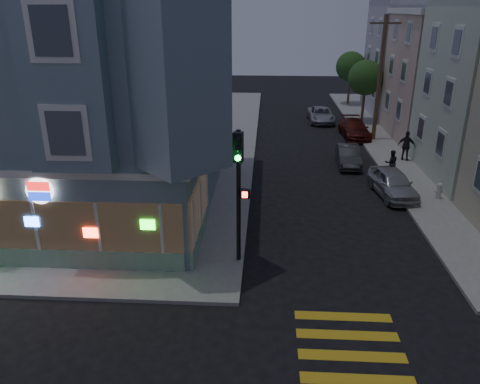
# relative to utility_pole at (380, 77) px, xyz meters

# --- Properties ---
(ground) EXTENTS (120.00, 120.00, 0.00)m
(ground) POSITION_rel_utility_pole_xyz_m (-12.00, -24.00, -4.80)
(ground) COLOR black
(ground) RESTS_ON ground
(sidewalk_nw) EXTENTS (33.00, 42.00, 0.15)m
(sidewalk_nw) POSITION_rel_utility_pole_xyz_m (-25.50, -1.00, -4.72)
(sidewalk_nw) COLOR gray
(sidewalk_nw) RESTS_ON ground
(corner_building) EXTENTS (14.60, 14.60, 11.40)m
(corner_building) POSITION_rel_utility_pole_xyz_m (-18.00, -13.02, 1.02)
(corner_building) COLOR slate
(corner_building) RESTS_ON sidewalk_nw
(row_house_c) EXTENTS (12.00, 8.60, 9.00)m
(row_house_c) POSITION_rel_utility_pole_xyz_m (7.50, 1.00, -0.15)
(row_house_c) COLOR tan
(row_house_c) RESTS_ON sidewalk_ne
(row_house_d) EXTENTS (12.00, 8.60, 10.50)m
(row_house_d) POSITION_rel_utility_pole_xyz_m (7.50, 10.00, 0.60)
(row_house_d) COLOR #ACA8B9
(row_house_d) RESTS_ON sidewalk_ne
(utility_pole) EXTENTS (2.20, 0.30, 9.00)m
(utility_pole) POSITION_rel_utility_pole_xyz_m (0.00, 0.00, 0.00)
(utility_pole) COLOR #4C3826
(utility_pole) RESTS_ON sidewalk_ne
(street_tree_near) EXTENTS (3.00, 3.00, 5.30)m
(street_tree_near) POSITION_rel_utility_pole_xyz_m (0.20, 6.00, -0.86)
(street_tree_near) COLOR #4C3826
(street_tree_near) RESTS_ON sidewalk_ne
(street_tree_far) EXTENTS (3.00, 3.00, 5.30)m
(street_tree_far) POSITION_rel_utility_pole_xyz_m (0.20, 14.00, -0.86)
(street_tree_far) COLOR #4C3826
(street_tree_far) RESTS_ON sidewalk_ne
(pedestrian_a) EXTENTS (0.78, 0.61, 1.58)m
(pedestrian_a) POSITION_rel_utility_pole_xyz_m (-0.70, -8.40, -3.86)
(pedestrian_a) COLOR black
(pedestrian_a) RESTS_ON sidewalk_ne
(pedestrian_b) EXTENTS (1.23, 0.88, 1.94)m
(pedestrian_b) POSITION_rel_utility_pole_xyz_m (1.00, -5.28, -3.68)
(pedestrian_b) COLOR black
(pedestrian_b) RESTS_ON sidewalk_ne
(parked_car_a) EXTENTS (2.27, 4.49, 1.46)m
(parked_car_a) POSITION_rel_utility_pole_xyz_m (-1.30, -11.34, -4.06)
(parked_car_a) COLOR #A4A7AC
(parked_car_a) RESTS_ON ground
(parked_car_b) EXTENTS (1.51, 3.94, 1.28)m
(parked_car_b) POSITION_rel_utility_pole_xyz_m (-2.88, -6.14, -4.16)
(parked_car_b) COLOR #333638
(parked_car_b) RESTS_ON ground
(parked_car_c) EXTENTS (2.15, 4.82, 1.37)m
(parked_car_c) POSITION_rel_utility_pole_xyz_m (-1.30, 0.95, -4.11)
(parked_car_c) COLOR #4E1812
(parked_car_c) RESTS_ON ground
(parked_car_d) EXTENTS (2.25, 4.67, 1.28)m
(parked_car_d) POSITION_rel_utility_pole_xyz_m (-3.40, 6.15, -4.16)
(parked_car_d) COLOR #A2A7AD
(parked_car_d) RESTS_ON ground
(traffic_signal) EXTENTS (0.65, 0.60, 5.35)m
(traffic_signal) POSITION_rel_utility_pole_xyz_m (-9.18, -19.14, -1.03)
(traffic_signal) COLOR black
(traffic_signal) RESTS_ON sidewalk_nw
(fire_hydrant) EXTENTS (0.50, 0.29, 0.87)m
(fire_hydrant) POSITION_rel_utility_pole_xyz_m (1.00, -11.92, -4.19)
(fire_hydrant) COLOR silver
(fire_hydrant) RESTS_ON sidewalk_ne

